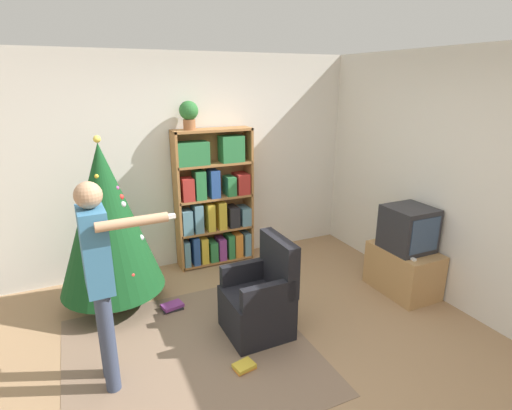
% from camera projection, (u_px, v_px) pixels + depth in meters
% --- Properties ---
extents(ground_plane, '(14.00, 14.00, 0.00)m').
position_uv_depth(ground_plane, '(255.00, 359.00, 3.41)').
color(ground_plane, '#9E7A56').
extents(wall_back, '(8.00, 0.10, 2.60)m').
position_uv_depth(wall_back, '(181.00, 163.00, 4.91)').
color(wall_back, silver).
rests_on(wall_back, ground_plane).
extents(wall_right, '(0.10, 8.00, 2.60)m').
position_uv_depth(wall_right, '(466.00, 184.00, 3.94)').
color(wall_right, silver).
rests_on(wall_right, ground_plane).
extents(area_rug, '(2.05, 2.02, 0.01)m').
position_uv_depth(area_rug, '(191.00, 354.00, 3.47)').
color(area_rug, '#7F6651').
rests_on(area_rug, ground_plane).
extents(bookshelf, '(0.97, 0.27, 1.73)m').
position_uv_depth(bookshelf, '(214.00, 201.00, 5.00)').
color(bookshelf, '#A8703D').
rests_on(bookshelf, ground_plane).
extents(tv_stand, '(0.49, 0.74, 0.51)m').
position_uv_depth(tv_stand, '(403.00, 270.00, 4.45)').
color(tv_stand, tan).
rests_on(tv_stand, ground_plane).
extents(television, '(0.46, 0.47, 0.48)m').
position_uv_depth(television, '(408.00, 228.00, 4.30)').
color(television, '#28282D').
rests_on(television, tv_stand).
extents(game_remote, '(0.04, 0.12, 0.02)m').
position_uv_depth(game_remote, '(411.00, 258.00, 4.12)').
color(game_remote, white).
rests_on(game_remote, tv_stand).
extents(christmas_tree, '(1.03, 1.03, 1.79)m').
position_uv_depth(christmas_tree, '(107.00, 219.00, 3.93)').
color(christmas_tree, '#4C3323').
rests_on(christmas_tree, ground_plane).
extents(armchair, '(0.58, 0.57, 0.92)m').
position_uv_depth(armchair, '(260.00, 301.00, 3.70)').
color(armchair, black).
rests_on(armchair, ground_plane).
extents(standing_person, '(0.64, 0.47, 1.63)m').
position_uv_depth(standing_person, '(99.00, 271.00, 2.88)').
color(standing_person, '#38425B').
rests_on(standing_person, ground_plane).
extents(potted_plant, '(0.22, 0.22, 0.33)m').
position_uv_depth(potted_plant, '(189.00, 113.00, 4.57)').
color(potted_plant, '#935B38').
rests_on(potted_plant, bookshelf).
extents(book_pile_near_tree, '(0.23, 0.18, 0.06)m').
position_uv_depth(book_pile_near_tree, '(172.00, 307.00, 4.15)').
color(book_pile_near_tree, '#232328').
rests_on(book_pile_near_tree, ground_plane).
extents(book_pile_by_chair, '(0.19, 0.16, 0.05)m').
position_uv_depth(book_pile_by_chair, '(244.00, 367.00, 3.28)').
color(book_pile_by_chair, orange).
rests_on(book_pile_by_chair, ground_plane).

